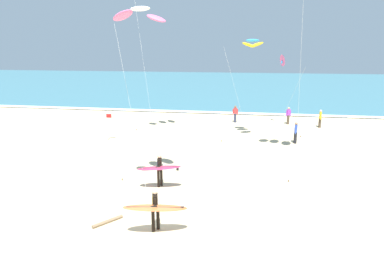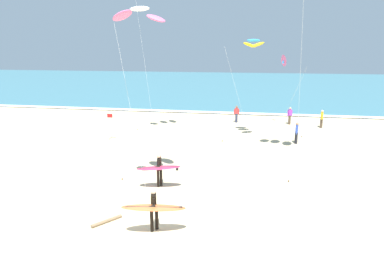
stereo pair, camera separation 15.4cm
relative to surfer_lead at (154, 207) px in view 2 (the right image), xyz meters
name	(u,v)px [view 2 (the right image)]	position (x,y,z in m)	size (l,w,h in m)	color
ground_plane	(153,213)	(-0.50, 1.45, -1.05)	(160.00, 160.00, 0.00)	#D1BA8E
ocean_water	(230,84)	(-0.50, 53.81, -1.01)	(160.00, 60.00, 0.08)	teal
shoreline_foam	(212,112)	(-0.50, 24.11, -0.97)	(160.00, 1.14, 0.01)	white
surfer_lead	(154,207)	(0.00, 0.00, 0.00)	(2.43, 1.22, 1.71)	black
surfer_trailing	(159,168)	(-0.92, 4.09, 0.00)	(2.22, 1.10, 1.71)	black
kite_delta_rose_near	(285,61)	(6.20, 19.02, 4.69)	(1.66, 4.23, 6.28)	pink
kite_arc_cobalt_mid	(253,43)	(3.48, 13.80, 6.07)	(2.89, 2.43, 7.44)	yellow
kite_arc_ivory_low	(140,15)	(-1.47, 3.57, 7.17)	(2.86, 2.66, 8.56)	pink
bystander_yellow_top	(322,119)	(9.65, 18.93, -0.24)	(0.22, 0.50, 1.59)	#4C3D2D
bystander_blue_top	(297,133)	(6.84, 13.44, -0.24)	(0.25, 0.49, 1.59)	black
bystander_purple_top	(290,116)	(7.05, 19.86, -0.24)	(0.46, 0.30, 1.59)	#4C3D2D
bystander_red_top	(237,114)	(2.24, 19.86, -0.24)	(0.50, 0.23, 1.59)	#2D334C
lifeguard_flag	(108,124)	(-7.03, 11.99, 0.22)	(0.45, 0.05, 2.10)	silver
driftwood_log	(107,221)	(-2.10, 0.39, -0.98)	(0.14, 0.14, 1.31)	#846B4C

